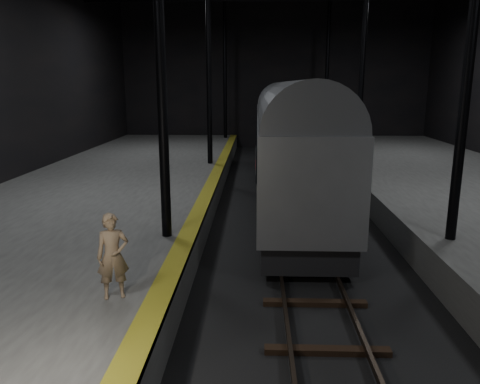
{
  "coord_description": "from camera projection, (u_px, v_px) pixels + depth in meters",
  "views": [
    {
      "loc": [
        -1.38,
        -16.05,
        5.01
      ],
      "look_at": [
        -1.85,
        -2.99,
        2.0
      ],
      "focal_mm": 35.0,
      "sensor_mm": 36.0,
      "label": 1
    }
  ],
  "objects": [
    {
      "name": "ground",
      "position": [
        295.0,
        228.0,
        16.71
      ],
      "size": [
        44.0,
        44.0,
        0.0
      ],
      "primitive_type": "plane",
      "color": "black",
      "rests_on": "ground"
    },
    {
      "name": "platform_left",
      "position": [
        87.0,
        213.0,
        16.86
      ],
      "size": [
        9.0,
        43.8,
        1.0
      ],
      "primitive_type": "cube",
      "color": "#4A4A48",
      "rests_on": "ground"
    },
    {
      "name": "woman",
      "position": [
        113.0,
        256.0,
        8.87
      ],
      "size": [
        0.71,
        0.59,
        1.67
      ],
      "primitive_type": "imported",
      "rotation": [
        0.0,
        0.0,
        0.36
      ],
      "color": "#907558",
      "rests_on": "platform_left"
    },
    {
      "name": "tactile_strip",
      "position": [
        204.0,
        200.0,
        16.6
      ],
      "size": [
        0.5,
        43.8,
        0.01
      ],
      "primitive_type": "cube",
      "color": "olive",
      "rests_on": "platform_left"
    },
    {
      "name": "train",
      "position": [
        288.0,
        136.0,
        20.31
      ],
      "size": [
        2.82,
        18.83,
        5.03
      ],
      "color": "#AAAEB3",
      "rests_on": "ground"
    },
    {
      "name": "track",
      "position": [
        295.0,
        226.0,
        16.69
      ],
      "size": [
        2.4,
        43.0,
        0.24
      ],
      "color": "#3F3328",
      "rests_on": "ground"
    }
  ]
}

